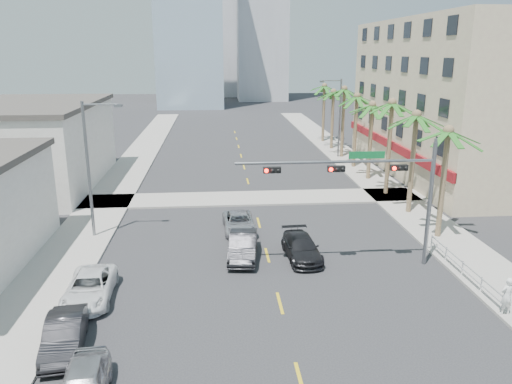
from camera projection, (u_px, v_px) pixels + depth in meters
The scene contains 25 objects.
ground at pixel (292, 350), 20.79m from camera, with size 260.00×260.00×0.00m, color #262628.
sidewalk_right at pixel (400, 202), 40.89m from camera, with size 4.00×120.00×0.15m, color gray.
sidewalk_left at pixel (102, 209), 39.00m from camera, with size 4.00×120.00×0.15m, color gray.
sidewalk_cross at pixel (252, 198), 41.86m from camera, with size 80.00×4.00×0.15m, color gray.
building_right at pixel (468, 98), 49.24m from camera, with size 15.25×28.00×15.00m.
building_left_far at pixel (33, 147), 45.11m from camera, with size 11.00×18.00×7.20m, color beige.
tower_far_center at pixel (213, 16), 134.66m from camera, with size 16.00×16.00×42.00m, color #ADADB2.
traffic_signal_mast at pixel (376, 181), 27.49m from camera, with size 11.12×0.54×7.20m.
palm_tree_0 at pixel (448, 132), 31.28m from camera, with size 4.80×4.80×7.80m.
palm_tree_1 at pixel (416, 116), 36.17m from camera, with size 4.80×4.80×8.16m.
palm_tree_2 at pixel (392, 104), 41.06m from camera, with size 4.80×4.80×8.52m.
palm_tree_3 at pixel (372, 106), 46.23m from camera, with size 4.80×4.80×7.80m.
palm_tree_4 at pixel (357, 97), 51.12m from camera, with size 4.80×4.80×8.16m.
palm_tree_5 at pixel (344, 90), 56.01m from camera, with size 4.80×4.80×8.52m.
palm_tree_6 at pixel (333, 92), 61.19m from camera, with size 4.80×4.80×7.80m.
palm_tree_7 at pixel (325, 87), 66.08m from camera, with size 4.80×4.80×8.16m.
streetlight_left at pixel (91, 163), 31.96m from camera, with size 2.55×0.25×9.00m.
streetlight_right at pixel (338, 114), 56.71m from camera, with size 2.55×0.25×9.00m.
guardrail at pixel (463, 267), 27.17m from camera, with size 0.08×8.08×1.00m.
car_parked_mid at pixel (64, 335), 20.59m from camera, with size 1.47×4.23×1.39m, color black.
car_parked_far at pixel (90, 287), 24.80m from camera, with size 2.21×4.78×1.33m, color white.
car_lane_left at pixel (243, 246), 29.80m from camera, with size 1.60×4.59×1.51m, color black.
car_lane_center at pixel (239, 223), 34.27m from camera, with size 2.09×4.52×1.26m, color #BBBBC0.
car_lane_right at pixel (302, 248), 29.81m from camera, with size 1.88×4.62×1.34m, color black.
pedestrian at pixel (507, 296), 23.08m from camera, with size 0.67×0.44×1.84m, color white.
Camera 1 is at (-3.00, -18.02, 12.01)m, focal length 35.00 mm.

